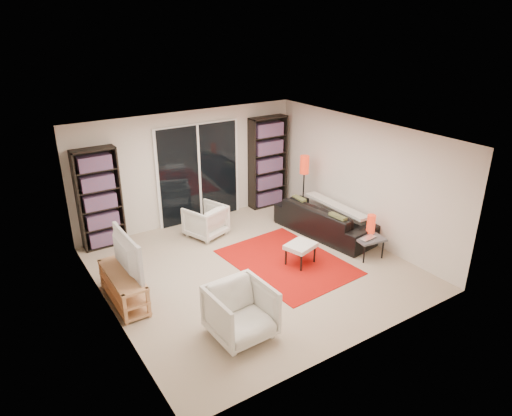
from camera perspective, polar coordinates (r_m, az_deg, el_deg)
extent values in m
plane|color=tan|center=(8.20, -0.32, -7.51)|extent=(5.00, 5.00, 0.00)
cube|color=beige|center=(9.74, -8.36, 4.97)|extent=(5.00, 0.02, 2.40)
cube|color=beige|center=(5.94, 12.95, -7.50)|extent=(5.00, 0.02, 2.40)
cube|color=beige|center=(6.78, -18.47, -4.17)|extent=(0.02, 5.00, 2.40)
cube|color=beige|center=(9.18, 12.93, 3.51)|extent=(0.02, 5.00, 2.40)
cube|color=white|center=(7.30, -0.36, 9.00)|extent=(5.00, 5.00, 0.02)
cube|color=white|center=(9.84, -7.18, 4.30)|extent=(1.92, 0.06, 2.16)
cube|color=black|center=(9.81, -7.09, 4.25)|extent=(1.80, 0.02, 2.10)
cube|color=white|center=(9.80, -7.06, 4.23)|extent=(0.05, 0.02, 2.10)
cube|color=black|center=(9.08, -19.01, 1.09)|extent=(0.80, 0.30, 1.95)
cube|color=#9C343B|center=(9.06, -18.98, 1.06)|extent=(0.70, 0.22, 1.85)
cube|color=black|center=(10.55, 1.47, 5.74)|extent=(0.90, 0.30, 2.10)
cube|color=#9C343B|center=(10.53, 1.53, 5.71)|extent=(0.80, 0.22, 2.00)
cube|color=tan|center=(7.37, -16.40, -7.98)|extent=(0.41, 1.28, 0.04)
cube|color=tan|center=(7.49, -16.21, -9.49)|extent=(0.41, 1.28, 0.03)
cube|color=tan|center=(7.59, -16.05, -10.71)|extent=(0.41, 1.28, 0.04)
cube|color=tan|center=(6.96, -16.04, -12.16)|extent=(0.05, 0.05, 0.50)
cube|color=tan|center=(7.96, -18.75, -7.78)|extent=(0.05, 0.05, 0.50)
cube|color=tan|center=(7.04, -13.30, -11.41)|extent=(0.05, 0.05, 0.50)
cube|color=tan|center=(8.03, -16.35, -7.18)|extent=(0.05, 0.05, 0.50)
imported|color=black|center=(7.22, -16.55, -5.63)|extent=(0.17, 1.11, 0.64)
cube|color=#B01009|center=(8.40, 3.88, -6.73)|extent=(1.87, 2.44, 0.01)
imported|color=black|center=(9.43, 8.63, -1.40)|extent=(1.15, 2.27, 0.63)
imported|color=silver|center=(9.29, -6.31, -1.59)|extent=(0.89, 0.91, 0.65)
imported|color=silver|center=(6.44, -1.90, -12.88)|extent=(0.84, 0.87, 0.76)
cube|color=silver|center=(8.21, 5.61, -4.75)|extent=(0.61, 0.55, 0.08)
cylinder|color=black|center=(8.07, 5.67, -6.88)|extent=(0.04, 0.04, 0.32)
cylinder|color=black|center=(8.24, 3.75, -6.14)|extent=(0.04, 0.04, 0.32)
cylinder|color=black|center=(8.37, 7.32, -5.80)|extent=(0.04, 0.04, 0.32)
cylinder|color=black|center=(8.53, 5.44, -5.11)|extent=(0.04, 0.04, 0.32)
cube|color=#4B4B50|center=(8.68, 13.76, -3.58)|extent=(0.59, 0.59, 0.04)
cylinder|color=black|center=(8.50, 13.38, -5.56)|extent=(0.03, 0.03, 0.38)
cylinder|color=black|center=(8.79, 11.75, -4.42)|extent=(0.03, 0.03, 0.38)
cylinder|color=black|center=(8.75, 15.56, -4.97)|extent=(0.03, 0.03, 0.38)
cylinder|color=black|center=(9.03, 13.90, -3.88)|extent=(0.03, 0.03, 0.38)
imported|color=silver|center=(8.55, 14.10, -3.79)|extent=(0.35, 0.25, 0.03)
cylinder|color=red|center=(8.76, 14.18, -1.94)|extent=(0.16, 0.16, 0.36)
cylinder|color=black|center=(10.21, 5.80, -1.17)|extent=(0.22, 0.22, 0.03)
cylinder|color=black|center=(10.01, 5.92, 1.58)|extent=(0.03, 0.03, 1.08)
cylinder|color=red|center=(9.78, 6.08, 5.41)|extent=(0.19, 0.19, 0.39)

